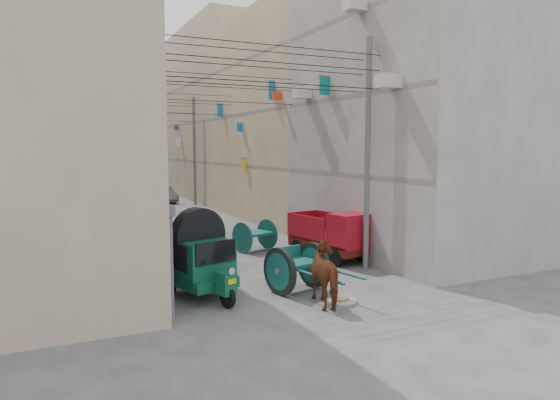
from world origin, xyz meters
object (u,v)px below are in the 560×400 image
second_cart (255,235)px  auto_rickshaw (199,257)px  feed_sack (341,296)px  distant_car_white (142,200)px  distant_car_grey (163,195)px  distant_car_green (127,192)px  mini_truck (336,237)px  tonga_cart (297,267)px  horse (329,274)px

second_cart → auto_rickshaw: bearing=-144.8°
feed_sack → distant_car_white: 24.76m
feed_sack → distant_car_grey: 27.54m
feed_sack → distant_car_green: 30.61m
auto_rickshaw → feed_sack: auto_rickshaw is taller
mini_truck → distant_car_green: size_ratio=0.79×
auto_rickshaw → feed_sack: size_ratio=5.27×
distant_car_white → distant_car_green: (-0.18, 5.84, 0.08)m
tonga_cart → auto_rickshaw: bearing=152.7°
mini_truck → distant_car_white: bearing=89.1°
mini_truck → distant_car_white: (-3.61, 20.40, -0.32)m
auto_rickshaw → distant_car_green: auto_rickshaw is taller
auto_rickshaw → tonga_cart: bearing=-30.6°
auto_rickshaw → mini_truck: auto_rickshaw is taller
distant_car_white → distant_car_grey: 3.48m
auto_rickshaw → distant_car_grey: (4.45, 25.40, -0.53)m
second_cart → horse: 7.50m
second_cart → tonga_cart: bearing=-118.6°
distant_car_green → second_cart: bearing=109.0°
auto_rickshaw → distant_car_grey: size_ratio=0.77×
distant_car_white → distant_car_green: distant_car_green is taller
distant_car_white → mini_truck: bearing=107.6°
auto_rickshaw → tonga_cart: size_ratio=0.88×
tonga_cart → horse: (0.21, -1.49, 0.11)m
distant_car_grey → second_cart: bearing=-97.8°
horse → distant_car_white: horse is taller
mini_truck → second_cart: size_ratio=2.04×
mini_truck → distant_car_grey: mini_truck is taller
distant_car_green → distant_car_grey: bearing=141.5°
feed_sack → horse: bearing=-165.9°
tonga_cart → distant_car_grey: tonga_cart is taller
distant_car_white → distant_car_grey: (2.09, 2.78, 0.04)m
mini_truck → distant_car_grey: 23.24m
tonga_cart → distant_car_grey: size_ratio=0.87×
auto_rickshaw → mini_truck: size_ratio=0.81×
mini_truck → feed_sack: (-2.50, -4.34, -0.76)m
feed_sack → horse: horse is taller
horse → distant_car_green: horse is taller
mini_truck → distant_car_grey: size_ratio=0.95×
feed_sack → distant_car_white: (-1.10, 24.74, 0.44)m
auto_rickshaw → distant_car_grey: auto_rickshaw is taller
tonga_cart → distant_car_green: bearing=79.0°
mini_truck → auto_rickshaw: bearing=-170.5°
auto_rickshaw → mini_truck: bearing=4.9°
tonga_cart → distant_car_green: tonga_cart is taller
mini_truck → second_cart: 3.64m
distant_car_green → distant_car_white: bearing=106.6°
tonga_cart → distant_car_grey: (1.67, 26.15, -0.11)m
auto_rickshaw → feed_sack: 4.18m
distant_car_white → auto_rickshaw: bearing=91.6°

